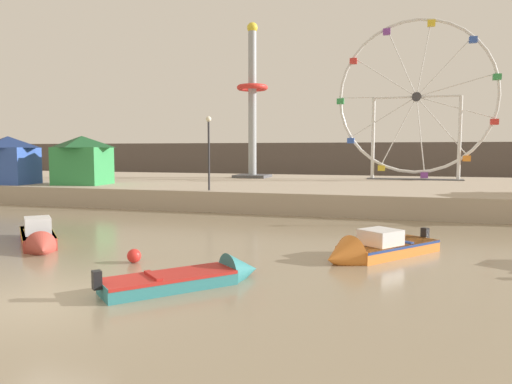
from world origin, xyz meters
name	(u,v)px	position (x,y,z in m)	size (l,w,h in m)	color
ground_plane	(42,302)	(0.00, 0.00, 0.00)	(240.00, 240.00, 0.00)	gray
quay_promenade	(289,189)	(0.00, 26.37, 0.60)	(110.00, 20.34, 1.19)	tan
distant_town_skyline	(329,161)	(0.00, 47.90, 2.20)	(140.00, 3.00, 4.40)	#564C47
motorboat_orange_hull	(371,250)	(7.10, 6.92, 0.27)	(3.97, 4.59, 1.36)	orange
motorboat_faded_red	(39,238)	(-4.70, 5.35, 0.32)	(3.95, 4.03, 1.36)	#B24238
motorboat_teal_painted	(198,277)	(2.88, 2.43, 0.21)	(3.71, 3.94, 1.08)	teal
ferris_wheel_white_frame	(416,100)	(9.07, 31.19, 7.49)	(12.23, 1.20, 12.55)	silver
drop_tower_steel_tower	(252,107)	(-4.21, 30.57, 7.16)	(2.80, 2.80, 13.04)	#999EA3
carnival_booth_green_kiosk	(82,159)	(-12.88, 19.14, 2.91)	(3.86, 3.30, 3.31)	#33934C
carnival_booth_blue_tent	(9,159)	(-18.05, 18.05, 2.91)	(3.91, 2.89, 3.30)	#3356B7
promenade_lamp_near	(209,143)	(-2.73, 17.05, 3.96)	(0.32, 0.32, 4.30)	#2D2D33
mooring_buoy_orange	(134,256)	(-0.02, 4.12, 0.22)	(0.44, 0.44, 0.44)	red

